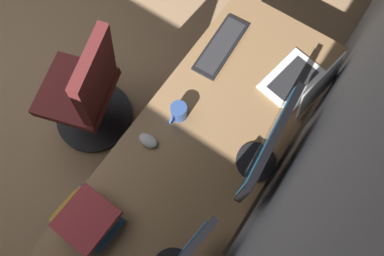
{
  "coord_description": "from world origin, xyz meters",
  "views": [
    {
      "loc": [
        0.25,
        2.2,
        2.38
      ],
      "look_at": [
        -0.16,
        1.91,
        0.95
      ],
      "focal_mm": 31.59,
      "sensor_mm": 36.0,
      "label": 1
    }
  ],
  "objects_px": {
    "coffee_mug": "(179,112)",
    "office_chair": "(88,95)",
    "keyboard_main": "(221,46)",
    "mouse_main": "(148,140)",
    "book_stack_near": "(86,219)",
    "drawer_pedestal": "(219,143)",
    "laptop_leftmost": "(303,82)",
    "monitor_secondary": "(266,147)"
  },
  "relations": [
    {
      "from": "mouse_main",
      "to": "coffee_mug",
      "type": "bearing_deg",
      "value": 167.13
    },
    {
      "from": "monitor_secondary",
      "to": "office_chair",
      "type": "distance_m",
      "value": 1.21
    },
    {
      "from": "monitor_secondary",
      "to": "coffee_mug",
      "type": "height_order",
      "value": "monitor_secondary"
    },
    {
      "from": "drawer_pedestal",
      "to": "coffee_mug",
      "type": "relative_size",
      "value": 5.56
    },
    {
      "from": "monitor_secondary",
      "to": "laptop_leftmost",
      "type": "xyz_separation_m",
      "value": [
        -0.49,
        -0.01,
        -0.2
      ]
    },
    {
      "from": "laptop_leftmost",
      "to": "office_chair",
      "type": "relative_size",
      "value": 0.39
    },
    {
      "from": "keyboard_main",
      "to": "coffee_mug",
      "type": "bearing_deg",
      "value": 5.29
    },
    {
      "from": "drawer_pedestal",
      "to": "book_stack_near",
      "type": "bearing_deg",
      "value": -18.49
    },
    {
      "from": "laptop_leftmost",
      "to": "mouse_main",
      "type": "height_order",
      "value": "laptop_leftmost"
    },
    {
      "from": "book_stack_near",
      "to": "office_chair",
      "type": "distance_m",
      "value": 0.86
    },
    {
      "from": "drawer_pedestal",
      "to": "keyboard_main",
      "type": "bearing_deg",
      "value": -144.63
    },
    {
      "from": "monitor_secondary",
      "to": "mouse_main",
      "type": "xyz_separation_m",
      "value": [
        0.22,
        -0.5,
        -0.24
      ]
    },
    {
      "from": "drawer_pedestal",
      "to": "keyboard_main",
      "type": "xyz_separation_m",
      "value": [
        -0.37,
        -0.26,
        0.39
      ]
    },
    {
      "from": "monitor_secondary",
      "to": "office_chair",
      "type": "height_order",
      "value": "monitor_secondary"
    },
    {
      "from": "office_chair",
      "to": "laptop_leftmost",
      "type": "bearing_deg",
      "value": 120.62
    },
    {
      "from": "drawer_pedestal",
      "to": "coffee_mug",
      "type": "distance_m",
      "value": 0.5
    },
    {
      "from": "monitor_secondary",
      "to": "drawer_pedestal",
      "type": "bearing_deg",
      "value": -111.27
    },
    {
      "from": "laptop_leftmost",
      "to": "office_chair",
      "type": "height_order",
      "value": "office_chair"
    },
    {
      "from": "keyboard_main",
      "to": "book_stack_near",
      "type": "relative_size",
      "value": 1.45
    },
    {
      "from": "monitor_secondary",
      "to": "book_stack_near",
      "type": "distance_m",
      "value": 0.87
    },
    {
      "from": "monitor_secondary",
      "to": "book_stack_near",
      "type": "relative_size",
      "value": 1.64
    },
    {
      "from": "coffee_mug",
      "to": "office_chair",
      "type": "relative_size",
      "value": 0.13
    },
    {
      "from": "laptop_leftmost",
      "to": "keyboard_main",
      "type": "height_order",
      "value": "laptop_leftmost"
    },
    {
      "from": "mouse_main",
      "to": "book_stack_near",
      "type": "height_order",
      "value": "book_stack_near"
    },
    {
      "from": "mouse_main",
      "to": "coffee_mug",
      "type": "distance_m",
      "value": 0.21
    },
    {
      "from": "drawer_pedestal",
      "to": "mouse_main",
      "type": "bearing_deg",
      "value": -40.12
    },
    {
      "from": "mouse_main",
      "to": "book_stack_near",
      "type": "bearing_deg",
      "value": 0.26
    },
    {
      "from": "book_stack_near",
      "to": "office_chair",
      "type": "bearing_deg",
      "value": -133.4
    },
    {
      "from": "drawer_pedestal",
      "to": "book_stack_near",
      "type": "relative_size",
      "value": 2.36
    },
    {
      "from": "mouse_main",
      "to": "book_stack_near",
      "type": "distance_m",
      "value": 0.47
    },
    {
      "from": "keyboard_main",
      "to": "coffee_mug",
      "type": "distance_m",
      "value": 0.48
    },
    {
      "from": "drawer_pedestal",
      "to": "office_chair",
      "type": "bearing_deg",
      "value": -74.42
    },
    {
      "from": "mouse_main",
      "to": "book_stack_near",
      "type": "relative_size",
      "value": 0.35
    },
    {
      "from": "monitor_secondary",
      "to": "coffee_mug",
      "type": "distance_m",
      "value": 0.5
    },
    {
      "from": "book_stack_near",
      "to": "coffee_mug",
      "type": "relative_size",
      "value": 2.36
    },
    {
      "from": "laptop_leftmost",
      "to": "drawer_pedestal",
      "type": "bearing_deg",
      "value": -29.87
    },
    {
      "from": "laptop_leftmost",
      "to": "office_chair",
      "type": "distance_m",
      "value": 1.28
    },
    {
      "from": "monitor_secondary",
      "to": "office_chair",
      "type": "relative_size",
      "value": 0.5
    },
    {
      "from": "book_stack_near",
      "to": "coffee_mug",
      "type": "bearing_deg",
      "value": 176.2
    },
    {
      "from": "book_stack_near",
      "to": "office_chair",
      "type": "height_order",
      "value": "office_chair"
    },
    {
      "from": "monitor_secondary",
      "to": "laptop_leftmost",
      "type": "distance_m",
      "value": 0.53
    },
    {
      "from": "mouse_main",
      "to": "office_chair",
      "type": "relative_size",
      "value": 0.11
    }
  ]
}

